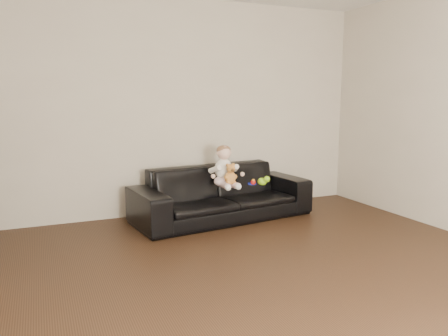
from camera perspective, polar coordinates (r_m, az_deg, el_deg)
name	(u,v)px	position (r m, az deg, el deg)	size (l,w,h in m)	color
floor	(289,307)	(3.18, 8.53, -17.57)	(5.50, 5.50, 0.00)	#331F12
wall_back	(172,108)	(5.37, -6.78, 7.80)	(5.00, 5.00, 0.00)	#C0B6A1
sofa	(222,193)	(5.17, -0.26, -3.29)	(2.10, 0.82, 0.61)	black
baby	(224,169)	(5.00, 0.06, -0.10)	(0.33, 0.40, 0.48)	#F4CED1
teddy_bear	(230,174)	(4.88, 0.85, -0.83)	(0.14, 0.14, 0.24)	#C17E37
toy_green	(262,182)	(5.15, 5.02, -1.77)	(0.11, 0.13, 0.09)	#9BEA1B
toy_rattle	(253,182)	(5.16, 3.84, -1.89)	(0.06, 0.06, 0.06)	red
toy_blue_disc	(252,184)	(5.20, 3.70, -2.06)	(0.10, 0.10, 0.01)	#1927C8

